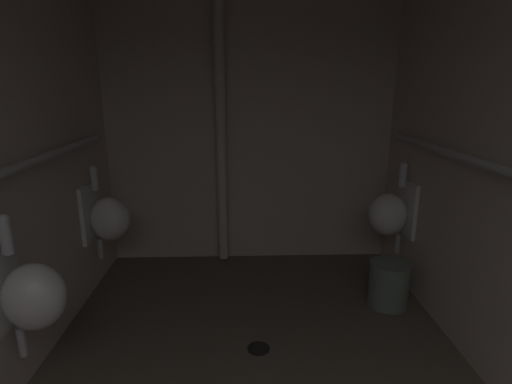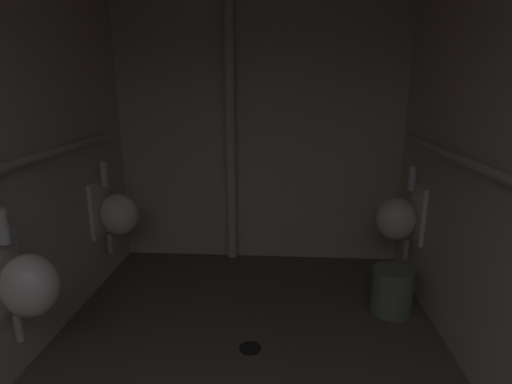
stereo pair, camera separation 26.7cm
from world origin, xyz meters
name	(u,v)px [view 1 (the left image)]	position (x,y,z in m)	size (l,w,h in m)	color
wall_back	(250,130)	(0.00, 3.48, 1.19)	(2.63, 0.06, 2.38)	beige
urinal_left_mid	(30,295)	(-1.11, 1.69, 0.60)	(0.32, 0.30, 0.76)	white
urinal_left_far	(107,217)	(-1.11, 2.87, 0.60)	(0.32, 0.30, 0.76)	white
urinal_right_mid	(391,213)	(1.11, 2.90, 0.60)	(0.32, 0.30, 0.76)	white
supply_pipe_right	(504,171)	(1.20, 1.74, 1.18)	(0.06, 2.77, 0.06)	#B2B2B2
standpipe_back_wall	(221,132)	(-0.25, 3.37, 1.19)	(0.09, 0.09, 2.33)	beige
floor_drain	(259,348)	(0.02, 2.04, 0.00)	(0.14, 0.14, 0.01)	black
waste_bin	(389,284)	(1.00, 2.54, 0.16)	(0.29, 0.29, 0.33)	slate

